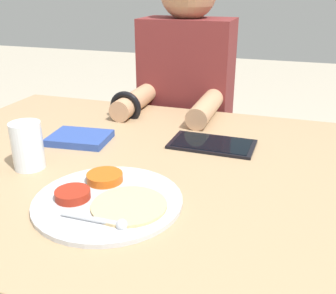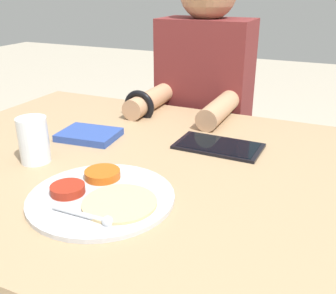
# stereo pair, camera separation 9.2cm
# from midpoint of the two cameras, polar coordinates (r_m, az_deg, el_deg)

# --- Properties ---
(dining_table) EXTENTS (1.18, 0.96, 0.77)m
(dining_table) POSITION_cam_midpoint_polar(r_m,az_deg,el_deg) (1.23, -3.86, -18.13)
(dining_table) COLOR #9E7F5B
(dining_table) RESTS_ON ground_plane
(thali_tray) EXTENTS (0.31, 0.31, 0.03)m
(thali_tray) POSITION_cam_midpoint_polar(r_m,az_deg,el_deg) (0.83, -6.59, -7.08)
(thali_tray) COLOR #B7BABF
(thali_tray) RESTS_ON dining_table
(red_notebook) EXTENTS (0.18, 0.14, 0.02)m
(red_notebook) POSITION_cam_midpoint_polar(r_m,az_deg,el_deg) (1.15, -9.14, 1.65)
(red_notebook) COLOR silver
(red_notebook) RESTS_ON dining_table
(tablet_device) EXTENTS (0.23, 0.14, 0.01)m
(tablet_device) POSITION_cam_midpoint_polar(r_m,az_deg,el_deg) (1.09, 9.76, 0.10)
(tablet_device) COLOR black
(tablet_device) RESTS_ON dining_table
(person_diner) EXTENTS (0.35, 0.46, 1.26)m
(person_diner) POSITION_cam_midpoint_polar(r_m,az_deg,el_deg) (1.60, 6.66, 1.48)
(person_diner) COLOR black
(person_diner) RESTS_ON ground_plane
(drinking_glass) EXTENTS (0.07, 0.07, 0.12)m
(drinking_glass) POSITION_cam_midpoint_polar(r_m,az_deg,el_deg) (1.01, -16.49, 0.92)
(drinking_glass) COLOR silver
(drinking_glass) RESTS_ON dining_table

